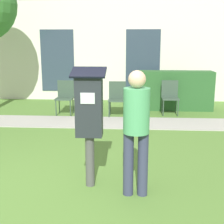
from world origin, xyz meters
TOP-DOWN VIEW (x-y plane):
  - ground_plane at (0.00, 0.00)m, footprint 40.00×40.00m
  - sidewalk at (0.00, 3.76)m, footprint 12.00×1.10m
  - building_facade at (0.00, 6.88)m, footprint 10.00×0.26m
  - parking_meter at (0.53, 0.41)m, footprint 0.44×0.31m
  - person_standing at (1.14, 0.19)m, footprint 0.32×0.32m
  - outdoor_chair_left at (-0.72, 4.64)m, footprint 0.44×0.44m
  - outdoor_chair_middle at (0.68, 4.52)m, footprint 0.44×0.44m
  - outdoor_chair_right at (2.08, 4.84)m, footprint 0.44×0.44m
  - hedge_row at (2.29, 5.45)m, footprint 2.10×0.60m

SIDE VIEW (x-z plane):
  - ground_plane at x=0.00m, z-range 0.00..0.00m
  - sidewalk at x=0.00m, z-range 0.00..0.02m
  - outdoor_chair_left at x=-0.72m, z-range 0.08..0.98m
  - outdoor_chair_middle at x=0.68m, z-range 0.08..0.98m
  - outdoor_chair_right at x=2.08m, z-range 0.08..0.98m
  - hedge_row at x=2.29m, z-range 0.00..1.10m
  - person_standing at x=1.14m, z-range 0.14..1.72m
  - parking_meter at x=0.53m, z-range 0.22..1.81m
  - building_facade at x=0.00m, z-range 0.00..3.20m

